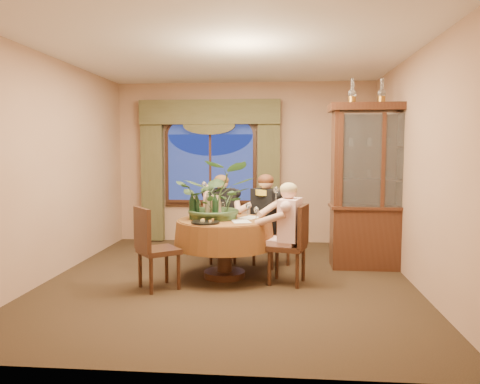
# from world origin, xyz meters

# --- Properties ---
(floor) EXTENTS (5.00, 5.00, 0.00)m
(floor) POSITION_xyz_m (0.00, 0.00, 0.00)
(floor) COLOR black
(floor) RESTS_ON ground
(wall_back) EXTENTS (4.50, 0.00, 4.50)m
(wall_back) POSITION_xyz_m (0.00, 2.50, 1.40)
(wall_back) COLOR #A2775A
(wall_back) RESTS_ON ground
(wall_right) EXTENTS (0.00, 5.00, 5.00)m
(wall_right) POSITION_xyz_m (2.25, 0.00, 1.40)
(wall_right) COLOR #A2775A
(wall_right) RESTS_ON ground
(ceiling) EXTENTS (5.00, 5.00, 0.00)m
(ceiling) POSITION_xyz_m (0.00, 0.00, 2.80)
(ceiling) COLOR white
(ceiling) RESTS_ON wall_back
(window) EXTENTS (1.62, 0.10, 1.32)m
(window) POSITION_xyz_m (-0.60, 2.43, 1.30)
(window) COLOR navy
(window) RESTS_ON wall_back
(arched_transom) EXTENTS (1.60, 0.06, 0.44)m
(arched_transom) POSITION_xyz_m (-0.60, 2.43, 2.08)
(arched_transom) COLOR navy
(arched_transom) RESTS_ON wall_back
(drapery_left) EXTENTS (0.38, 0.14, 2.32)m
(drapery_left) POSITION_xyz_m (-1.63, 2.38, 1.18)
(drapery_left) COLOR #434023
(drapery_left) RESTS_ON floor
(drapery_right) EXTENTS (0.38, 0.14, 2.32)m
(drapery_right) POSITION_xyz_m (0.43, 2.38, 1.18)
(drapery_right) COLOR #434023
(drapery_right) RESTS_ON floor
(swag_valance) EXTENTS (2.45, 0.16, 0.42)m
(swag_valance) POSITION_xyz_m (-0.60, 2.35, 2.28)
(swag_valance) COLOR #434023
(swag_valance) RESTS_ON wall_back
(dining_table) EXTENTS (1.42, 1.42, 0.75)m
(dining_table) POSITION_xyz_m (-0.07, 0.11, 0.38)
(dining_table) COLOR maroon
(dining_table) RESTS_ON floor
(china_cabinet) EXTENTS (1.39, 0.55, 2.25)m
(china_cabinet) POSITION_xyz_m (1.99, 0.79, 1.13)
(china_cabinet) COLOR #36190F
(china_cabinet) RESTS_ON floor
(oil_lamp_left) EXTENTS (0.11, 0.11, 0.34)m
(oil_lamp_left) POSITION_xyz_m (1.59, 0.79, 2.42)
(oil_lamp_left) COLOR #A5722D
(oil_lamp_left) RESTS_ON china_cabinet
(oil_lamp_center) EXTENTS (0.11, 0.11, 0.34)m
(oil_lamp_center) POSITION_xyz_m (1.99, 0.79, 2.42)
(oil_lamp_center) COLOR #A5722D
(oil_lamp_center) RESTS_ON china_cabinet
(oil_lamp_right) EXTENTS (0.11, 0.11, 0.34)m
(oil_lamp_right) POSITION_xyz_m (2.38, 0.79, 2.42)
(oil_lamp_right) COLOR #A5722D
(oil_lamp_right) RESTS_ON china_cabinet
(chair_right) EXTENTS (0.51, 0.51, 0.96)m
(chair_right) POSITION_xyz_m (0.72, -0.10, 0.48)
(chair_right) COLOR black
(chair_right) RESTS_ON floor
(chair_back_right) EXTENTS (0.59, 0.59, 0.96)m
(chair_back_right) POSITION_xyz_m (0.51, 0.76, 0.48)
(chair_back_right) COLOR black
(chair_back_right) RESTS_ON floor
(chair_back) EXTENTS (0.48, 0.48, 0.96)m
(chair_back) POSITION_xyz_m (-0.20, 0.95, 0.48)
(chair_back) COLOR black
(chair_back) RESTS_ON floor
(chair_front_left) EXTENTS (0.59, 0.59, 0.96)m
(chair_front_left) POSITION_xyz_m (-0.78, -0.44, 0.48)
(chair_front_left) COLOR black
(chair_front_left) RESTS_ON floor
(person_pink) EXTENTS (0.51, 0.53, 1.24)m
(person_pink) POSITION_xyz_m (0.75, -0.10, 0.62)
(person_pink) COLOR beige
(person_pink) RESTS_ON floor
(person_back) EXTENTS (0.52, 0.49, 1.28)m
(person_back) POSITION_xyz_m (-0.22, 0.94, 0.64)
(person_back) COLOR black
(person_back) RESTS_ON floor
(person_scarf) EXTENTS (0.63, 0.63, 1.30)m
(person_scarf) POSITION_xyz_m (0.45, 0.71, 0.65)
(person_scarf) COLOR black
(person_scarf) RESTS_ON floor
(stoneware_vase) EXTENTS (0.16, 0.16, 0.30)m
(stoneware_vase) POSITION_xyz_m (-0.19, 0.20, 0.90)
(stoneware_vase) COLOR #A38065
(stoneware_vase) RESTS_ON dining_table
(centerpiece_plant) EXTENTS (0.99, 1.10, 0.86)m
(centerpiece_plant) POSITION_xyz_m (-0.17, 0.19, 1.38)
(centerpiece_plant) COLOR #37542E
(centerpiece_plant) RESTS_ON dining_table
(olive_bowl) EXTENTS (0.14, 0.14, 0.04)m
(olive_bowl) POSITION_xyz_m (-0.01, 0.08, 0.77)
(olive_bowl) COLOR #505F2C
(olive_bowl) RESTS_ON dining_table
(cheese_platter) EXTENTS (0.35, 0.35, 0.02)m
(cheese_platter) POSITION_xyz_m (-0.26, -0.24, 0.76)
(cheese_platter) COLOR black
(cheese_platter) RESTS_ON dining_table
(wine_bottle_0) EXTENTS (0.07, 0.07, 0.33)m
(wine_bottle_0) POSITION_xyz_m (-0.48, 0.06, 0.92)
(wine_bottle_0) COLOR black
(wine_bottle_0) RESTS_ON dining_table
(wine_bottle_1) EXTENTS (0.07, 0.07, 0.33)m
(wine_bottle_1) POSITION_xyz_m (-0.48, 0.19, 0.92)
(wine_bottle_1) COLOR tan
(wine_bottle_1) RESTS_ON dining_table
(wine_bottle_2) EXTENTS (0.07, 0.07, 0.33)m
(wine_bottle_2) POSITION_xyz_m (-0.29, 0.15, 0.92)
(wine_bottle_2) COLOR tan
(wine_bottle_2) RESTS_ON dining_table
(wine_bottle_3) EXTENTS (0.07, 0.07, 0.33)m
(wine_bottle_3) POSITION_xyz_m (-0.19, 0.08, 0.92)
(wine_bottle_3) COLOR black
(wine_bottle_3) RESTS_ON dining_table
(wine_bottle_4) EXTENTS (0.07, 0.07, 0.33)m
(wine_bottle_4) POSITION_xyz_m (-0.43, 0.11, 0.92)
(wine_bottle_4) COLOR black
(wine_bottle_4) RESTS_ON dining_table
(wine_bottle_5) EXTENTS (0.07, 0.07, 0.33)m
(wine_bottle_5) POSITION_xyz_m (-0.30, 0.29, 0.92)
(wine_bottle_5) COLOR black
(wine_bottle_5) RESTS_ON dining_table
(tasting_paper_0) EXTENTS (0.28, 0.35, 0.00)m
(tasting_paper_0) POSITION_xyz_m (0.16, -0.07, 0.75)
(tasting_paper_0) COLOR white
(tasting_paper_0) RESTS_ON dining_table
(tasting_paper_1) EXTENTS (0.32, 0.36, 0.00)m
(tasting_paper_1) POSITION_xyz_m (0.25, 0.27, 0.75)
(tasting_paper_1) COLOR white
(tasting_paper_1) RESTS_ON dining_table
(wine_glass_person_pink) EXTENTS (0.07, 0.07, 0.18)m
(wine_glass_person_pink) POSITION_xyz_m (0.34, 0.00, 0.84)
(wine_glass_person_pink) COLOR silver
(wine_glass_person_pink) RESTS_ON dining_table
(wine_glass_person_back) EXTENTS (0.07, 0.07, 0.18)m
(wine_glass_person_back) POSITION_xyz_m (-0.14, 0.53, 0.84)
(wine_glass_person_back) COLOR silver
(wine_glass_person_back) RESTS_ON dining_table
(wine_glass_person_scarf) EXTENTS (0.07, 0.07, 0.18)m
(wine_glass_person_scarf) POSITION_xyz_m (0.21, 0.43, 0.84)
(wine_glass_person_scarf) COLOR silver
(wine_glass_person_scarf) RESTS_ON dining_table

